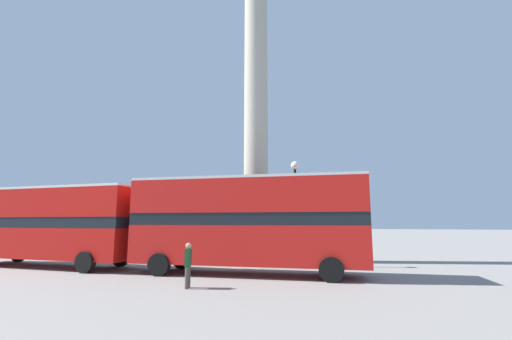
{
  "coord_description": "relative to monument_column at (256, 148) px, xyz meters",
  "views": [
    {
      "loc": [
        6.05,
        -20.61,
        2.39
      ],
      "look_at": [
        0.0,
        0.0,
        5.64
      ],
      "focal_mm": 24.0,
      "sensor_mm": 36.0,
      "label": 1
    }
  ],
  "objects": [
    {
      "name": "bus_b",
      "position": [
        -10.02,
        -5.66,
        -4.72
      ],
      "size": [
        10.57,
        2.95,
        4.23
      ],
      "rotation": [
        0.0,
        0.0,
        -0.02
      ],
      "color": "#B7140F",
      "rests_on": "ground_plane"
    },
    {
      "name": "bus_a",
      "position": [
        1.15,
        -5.32,
        -4.62
      ],
      "size": [
        10.86,
        3.29,
        4.44
      ],
      "rotation": [
        0.0,
        0.0,
        0.07
      ],
      "color": "red",
      "rests_on": "ground_plane"
    },
    {
      "name": "monument_column",
      "position": [
        0.0,
        0.0,
        0.0
      ],
      "size": [
        4.43,
        4.43,
        21.22
      ],
      "color": "#ADA593",
      "rests_on": "ground_plane"
    },
    {
      "name": "equestrian_statue",
      "position": [
        -12.21,
        4.46,
        -5.35
      ],
      "size": [
        3.68,
        3.36,
        5.83
      ],
      "rotation": [
        0.0,
        0.0,
        0.52
      ],
      "color": "#ADA593",
      "rests_on": "ground_plane"
    },
    {
      "name": "pedestrian_near_lamp",
      "position": [
        0.02,
        -8.93,
        -6.18
      ],
      "size": [
        0.25,
        0.45,
        1.62
      ],
      "rotation": [
        0.0,
        0.0,
        1.78
      ],
      "color": "#4C473D",
      "rests_on": "ground_plane"
    },
    {
      "name": "ground_plane",
      "position": [
        0.0,
        0.0,
        -7.06
      ],
      "size": [
        200.0,
        200.0,
        0.0
      ],
      "primitive_type": "plane",
      "color": "gray"
    },
    {
      "name": "street_lamp",
      "position": [
        2.8,
        -1.77,
        -3.64
      ],
      "size": [
        0.46,
        0.46,
        5.75
      ],
      "color": "black",
      "rests_on": "ground_plane"
    }
  ]
}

